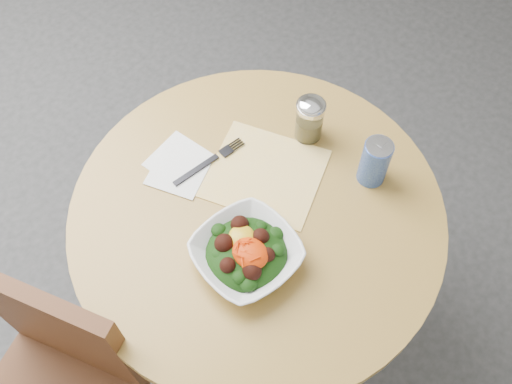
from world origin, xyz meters
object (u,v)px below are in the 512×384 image
chair (58,382)px  spice_shaker (310,119)px  salad_bowl (246,253)px  beverage_can (375,162)px

chair → spice_shaker: bearing=81.0°
chair → spice_shaker: size_ratio=6.49×
chair → salad_bowl: 0.60m
chair → beverage_can: beverage_can is taller
spice_shaker → beverage_can: 0.20m
chair → spice_shaker: (0.13, 0.83, 0.34)m
salad_bowl → spice_shaker: size_ratio=2.01×
chair → spice_shaker: spice_shaker is taller
spice_shaker → beverage_can: bearing=-1.7°
salad_bowl → beverage_can: beverage_can is taller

